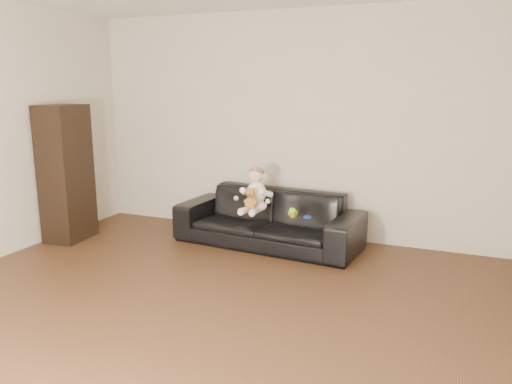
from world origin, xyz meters
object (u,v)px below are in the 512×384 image
at_px(sofa, 268,218).
at_px(baby, 256,192).
at_px(teddy_bear, 251,199).
at_px(toy_rattle, 293,215).
at_px(cabinet, 66,173).
at_px(toy_blue_disc, 307,217).
at_px(toy_green, 293,213).

xyz_separation_m(sofa, baby, (-0.11, -0.11, 0.31)).
bearing_deg(sofa, teddy_bear, -105.52).
distance_m(sofa, teddy_bear, 0.39).
height_order(sofa, toy_rattle, sofa).
distance_m(cabinet, toy_blue_disc, 2.79).
bearing_deg(toy_green, sofa, 154.40).
bearing_deg(sofa, baby, -128.91).
bearing_deg(teddy_bear, sofa, 76.01).
xyz_separation_m(sofa, toy_green, (0.34, -0.16, 0.14)).
height_order(cabinet, teddy_bear, cabinet).
bearing_deg(baby, toy_blue_disc, 1.56).
bearing_deg(baby, teddy_bear, -83.14).
relative_size(teddy_bear, toy_green, 1.94).
distance_m(teddy_bear, toy_rattle, 0.48).
xyz_separation_m(cabinet, toy_rattle, (2.58, 0.47, -0.35)).
relative_size(cabinet, toy_rattle, 23.48).
distance_m(toy_green, toy_rattle, 0.06).
distance_m(cabinet, toy_green, 2.64).
relative_size(sofa, cabinet, 1.33).
xyz_separation_m(toy_green, toy_blue_disc, (0.15, 0.04, -0.04)).
height_order(toy_rattle, toy_blue_disc, toy_rattle).
xyz_separation_m(teddy_bear, toy_green, (0.44, 0.10, -0.13)).
bearing_deg(toy_blue_disc, toy_green, -166.54).
distance_m(teddy_bear, toy_green, 0.47).
bearing_deg(baby, cabinet, -161.69).
bearing_deg(toy_rattle, toy_blue_disc, 35.13).
xyz_separation_m(cabinet, teddy_bear, (2.12, 0.42, -0.20)).
bearing_deg(toy_rattle, toy_green, 107.06).
xyz_separation_m(cabinet, toy_blue_disc, (2.71, 0.56, -0.37)).
bearing_deg(cabinet, teddy_bear, 6.24).
distance_m(toy_rattle, toy_blue_disc, 0.16).
bearing_deg(toy_blue_disc, sofa, 165.33).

